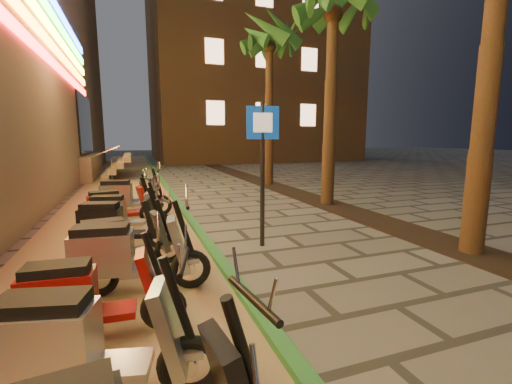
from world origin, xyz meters
name	(u,v)px	position (x,y,z in m)	size (l,w,h in m)	color
ground	(389,360)	(0.00, 0.00, 0.00)	(120.00, 120.00, 0.00)	#474442
parking_strip	(122,200)	(-2.60, 10.00, 0.01)	(3.40, 60.00, 0.01)	#8C7251
green_curb	(173,196)	(-0.90, 10.00, 0.05)	(0.18, 60.00, 0.10)	#286C33
planting_strip	(367,217)	(3.60, 5.00, 0.01)	(1.20, 40.00, 0.02)	black
apartment_block	(245,32)	(9.00, 32.00, 12.50)	(18.00, 16.06, 25.00)	brown
palm_c	(333,13)	(3.60, 7.00, 5.73)	(2.97, 3.02, 6.91)	#472D19
palm_d	(270,47)	(3.60, 12.00, 5.94)	(2.97, 3.02, 7.16)	#472D19
pedestrian_sign	(263,154)	(0.11, 3.69, 1.79)	(0.60, 0.18, 2.76)	black
scooter_4	(82,344)	(-2.65, 0.37, 0.52)	(1.72, 0.81, 1.21)	black
scooter_5	(86,297)	(-2.72, 1.32, 0.49)	(1.60, 0.56, 1.13)	black
scooter_6	(125,255)	(-2.37, 2.33, 0.55)	(1.81, 0.69, 1.27)	black
scooter_7	(121,242)	(-2.44, 3.23, 0.49)	(1.59, 0.66, 1.12)	black
scooter_8	(115,224)	(-2.56, 4.35, 0.52)	(1.70, 0.81, 1.20)	black
scooter_9	(121,213)	(-2.50, 5.30, 0.51)	(1.67, 0.72, 1.17)	black
scooter_10	(116,206)	(-2.63, 6.18, 0.50)	(1.64, 0.78, 1.16)	black
scooter_11	(127,196)	(-2.38, 7.27, 0.56)	(1.83, 0.78, 1.29)	black
scooter_12	(123,195)	(-2.52, 8.20, 0.46)	(1.49, 0.52, 1.05)	black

